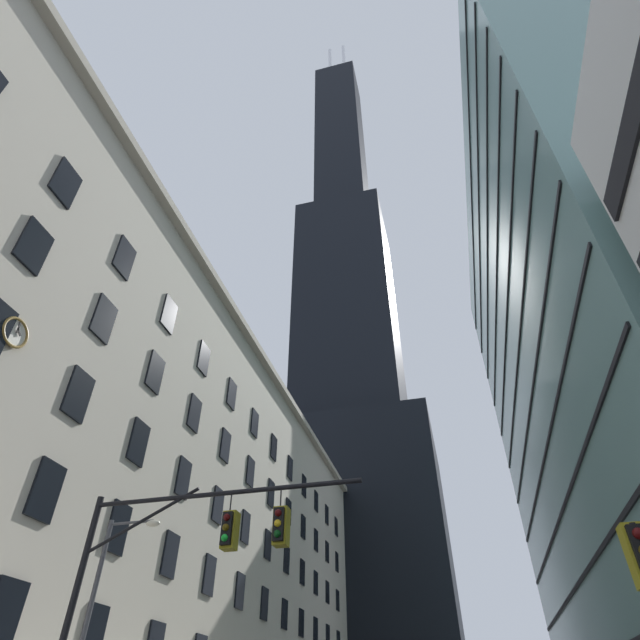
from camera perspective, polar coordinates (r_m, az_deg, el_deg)
name	(u,v)px	position (r m, az deg, el deg)	size (l,w,h in m)	color
station_building	(187,525)	(46.90, -14.72, -21.38)	(13.97, 74.97, 28.10)	beige
dark_skyscraper	(350,365)	(103.94, 3.44, -5.02)	(28.55, 28.55, 200.75)	black
traffic_signal_mast	(189,556)	(16.28, -14.55, -24.27)	(8.64, 0.63, 6.72)	black
street_lamppost	(99,605)	(21.67, -23.57, -27.24)	(2.18, 0.32, 7.15)	#47474C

